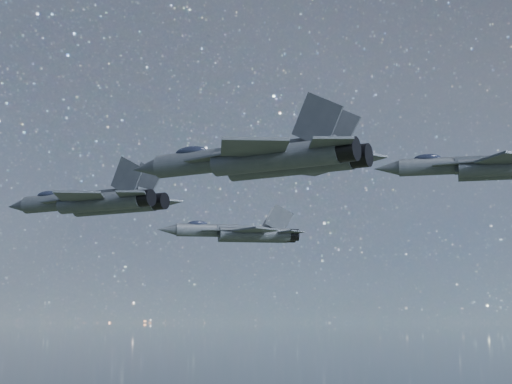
# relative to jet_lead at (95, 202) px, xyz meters

# --- Properties ---
(jet_lead) EXTENTS (19.67, 13.03, 5.02)m
(jet_lead) POSITION_rel_jet_lead_xyz_m (0.00, 0.00, 0.00)
(jet_lead) COLOR #31373E
(jet_left) EXTENTS (18.37, 12.51, 4.62)m
(jet_left) POSITION_rel_jet_lead_xyz_m (11.92, 22.36, -0.67)
(jet_left) COLOR #31373E
(jet_right) EXTENTS (18.90, 12.46, 4.84)m
(jet_right) POSITION_rel_jet_lead_xyz_m (18.57, -21.97, -0.71)
(jet_right) COLOR #31373E
(jet_slot) EXTENTS (18.16, 12.65, 4.57)m
(jet_slot) POSITION_rel_jet_lead_xyz_m (37.34, -3.71, 2.03)
(jet_slot) COLOR #31373E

